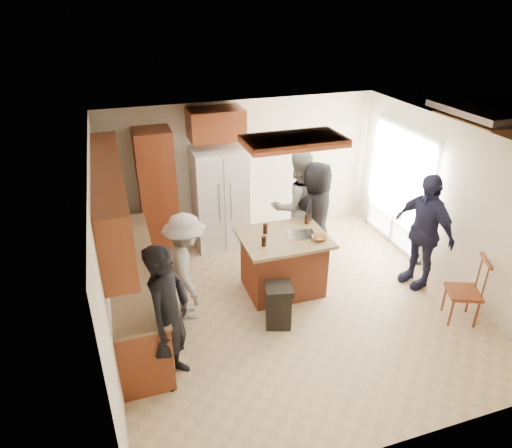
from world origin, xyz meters
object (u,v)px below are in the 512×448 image
object	(u,v)px
person_behind_right	(316,214)
trash_bin	(278,305)
person_front_left	(169,317)
kitchen_island	(283,263)
person_side_right	(423,231)
spindle_chair	(465,292)
person_behind_left	(297,206)
person_counter	(187,267)
refrigerator	(220,198)

from	to	relation	value
person_behind_right	trash_bin	world-z (taller)	person_behind_right
trash_bin	person_front_left	bearing A→B (deg)	-160.43
person_behind_right	kitchen_island	size ratio (longest dim) A/B	1.39
person_side_right	spindle_chair	size ratio (longest dim) A/B	1.84
person_behind_left	trash_bin	distance (m)	1.98
person_counter	trash_bin	world-z (taller)	person_counter
person_front_left	person_behind_right	world-z (taller)	person_front_left
person_side_right	person_counter	bearing A→B (deg)	-107.19
person_front_left	person_counter	size ratio (longest dim) A/B	1.16
kitchen_island	refrigerator	bearing A→B (deg)	107.86
person_side_right	kitchen_island	size ratio (longest dim) A/B	1.43
person_counter	kitchen_island	world-z (taller)	person_counter
person_front_left	person_side_right	world-z (taller)	person_side_right
person_behind_right	trash_bin	size ratio (longest dim) A/B	2.83
person_behind_right	spindle_chair	distance (m)	2.49
trash_bin	spindle_chair	world-z (taller)	spindle_chair
person_behind_right	trash_bin	xyz separation A→B (m)	(-1.15, -1.37, -0.57)
person_counter	spindle_chair	world-z (taller)	person_counter
person_front_left	spindle_chair	bearing A→B (deg)	-57.35
person_front_left	trash_bin	bearing A→B (deg)	-35.58
person_side_right	trash_bin	world-z (taller)	person_side_right
person_behind_right	refrigerator	distance (m)	1.73
kitchen_island	person_behind_right	bearing A→B (deg)	37.17
person_side_right	spindle_chair	xyz separation A→B (m)	(0.05, -0.99, -0.46)
spindle_chair	person_counter	bearing A→B (deg)	160.16
kitchen_island	person_behind_left	bearing A→B (deg)	56.42
refrigerator	spindle_chair	bearing A→B (deg)	-49.84
spindle_chair	person_behind_left	bearing A→B (deg)	123.54
person_front_left	person_behind_right	bearing A→B (deg)	-19.69
person_side_right	spindle_chair	world-z (taller)	person_side_right
person_behind_left	kitchen_island	world-z (taller)	person_behind_left
person_side_right	refrigerator	distance (m)	3.40
person_front_left	spindle_chair	world-z (taller)	person_front_left
person_behind_left	person_behind_right	bearing A→B (deg)	127.10
person_front_left	refrigerator	size ratio (longest dim) A/B	1.01
person_behind_right	kitchen_island	bearing A→B (deg)	-5.75
kitchen_island	trash_bin	distance (m)	0.86
kitchen_island	person_counter	bearing A→B (deg)	-173.78
person_behind_left	person_counter	distance (m)	2.31
person_side_right	person_behind_left	bearing A→B (deg)	-144.10
person_front_left	kitchen_island	world-z (taller)	person_front_left
person_behind_right	kitchen_island	distance (m)	1.08
spindle_chair	trash_bin	bearing A→B (deg)	164.29
person_front_left	person_behind_left	bearing A→B (deg)	-13.71
person_front_left	spindle_chair	xyz separation A→B (m)	(4.01, -0.15, -0.46)
kitchen_island	trash_bin	xyz separation A→B (m)	(-0.36, -0.76, -0.16)
person_front_left	person_counter	bearing A→B (deg)	15.43
person_side_right	person_counter	distance (m)	3.57
person_behind_left	person_counter	xyz separation A→B (m)	(-2.06, -1.03, -0.17)
person_front_left	person_behind_left	xyz separation A→B (m)	(2.46, 2.18, 0.04)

